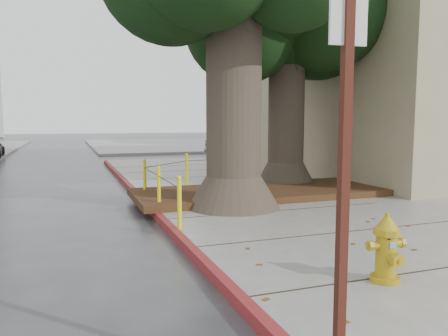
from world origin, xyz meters
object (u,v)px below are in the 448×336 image
Objects in this scene: fire_hydrant at (386,248)px; car_silver at (239,145)px; car_red at (307,141)px; signpost at (344,168)px.

car_silver is at bearing 76.42° from fire_hydrant.
car_red reaches higher than fire_hydrant.
signpost reaches higher than car_red.
signpost is 0.67× the size of car_red.
car_silver is 6.30m from car_red.
fire_hydrant is at bearing 157.33° from car_silver.
car_red is (11.90, 21.91, 0.13)m from fire_hydrant.
signpost is at bearing 154.31° from car_silver.
fire_hydrant is 20.60m from car_silver.
fire_hydrant is 2.58m from signpost.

